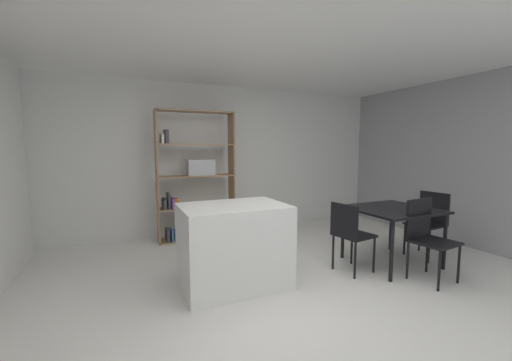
{
  "coord_description": "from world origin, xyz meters",
  "views": [
    {
      "loc": [
        -1.5,
        -2.6,
        1.53
      ],
      "look_at": [
        0.07,
        0.98,
        1.11
      ],
      "focal_mm": 21.66,
      "sensor_mm": 36.0,
      "label": 1
    }
  ],
  "objects_px": {
    "dining_table": "(392,214)",
    "dining_chair_near": "(426,232)",
    "kitchen_island": "(234,245)",
    "dining_chair_island_side": "(349,231)",
    "dining_chair_window_side": "(429,218)",
    "open_bookshelf": "(193,178)"
  },
  "relations": [
    {
      "from": "dining_table",
      "to": "dining_chair_near",
      "type": "relative_size",
      "value": 1.1
    },
    {
      "from": "kitchen_island",
      "to": "dining_table",
      "type": "height_order",
      "value": "kitchen_island"
    },
    {
      "from": "dining_table",
      "to": "kitchen_island",
      "type": "bearing_deg",
      "value": 173.92
    },
    {
      "from": "dining_chair_island_side",
      "to": "dining_chair_window_side",
      "type": "bearing_deg",
      "value": -97.6
    },
    {
      "from": "kitchen_island",
      "to": "open_bookshelf",
      "type": "bearing_deg",
      "value": 90.6
    },
    {
      "from": "dining_chair_window_side",
      "to": "dining_table",
      "type": "bearing_deg",
      "value": -94.33
    },
    {
      "from": "open_bookshelf",
      "to": "kitchen_island",
      "type": "bearing_deg",
      "value": -89.4
    },
    {
      "from": "open_bookshelf",
      "to": "dining_chair_window_side",
      "type": "height_order",
      "value": "open_bookshelf"
    },
    {
      "from": "kitchen_island",
      "to": "open_bookshelf",
      "type": "distance_m",
      "value": 2.02
    },
    {
      "from": "open_bookshelf",
      "to": "dining_chair_island_side",
      "type": "height_order",
      "value": "open_bookshelf"
    },
    {
      "from": "dining_chair_near",
      "to": "dining_chair_window_side",
      "type": "relative_size",
      "value": 1.03
    },
    {
      "from": "dining_chair_window_side",
      "to": "dining_chair_near",
      "type": "bearing_deg",
      "value": -60.09
    },
    {
      "from": "kitchen_island",
      "to": "open_bookshelf",
      "type": "xyz_separation_m",
      "value": [
        -0.02,
        1.94,
        0.58
      ]
    },
    {
      "from": "kitchen_island",
      "to": "open_bookshelf",
      "type": "height_order",
      "value": "open_bookshelf"
    },
    {
      "from": "open_bookshelf",
      "to": "dining_chair_island_side",
      "type": "relative_size",
      "value": 2.47
    },
    {
      "from": "dining_chair_island_side",
      "to": "open_bookshelf",
      "type": "bearing_deg",
      "value": 24.82
    },
    {
      "from": "dining_table",
      "to": "dining_chair_near",
      "type": "distance_m",
      "value": 0.52
    },
    {
      "from": "dining_table",
      "to": "dining_chair_island_side",
      "type": "xyz_separation_m",
      "value": [
        -0.72,
        -0.01,
        -0.15
      ]
    },
    {
      "from": "dining_table",
      "to": "dining_chair_window_side",
      "type": "bearing_deg",
      "value": 0.63
    },
    {
      "from": "open_bookshelf",
      "to": "dining_chair_island_side",
      "type": "distance_m",
      "value": 2.65
    },
    {
      "from": "dining_chair_island_side",
      "to": "dining_table",
      "type": "bearing_deg",
      "value": -97.4
    },
    {
      "from": "kitchen_island",
      "to": "dining_chair_island_side",
      "type": "distance_m",
      "value": 1.43
    }
  ]
}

